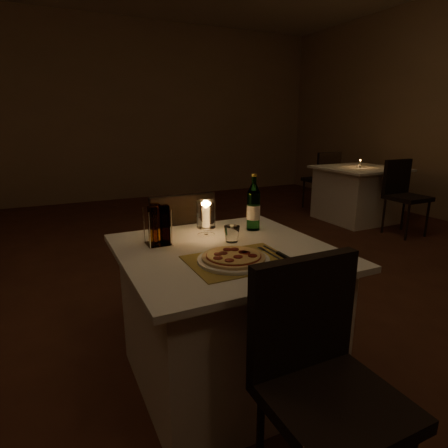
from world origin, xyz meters
name	(u,v)px	position (x,y,z in m)	size (l,w,h in m)	color
floor	(247,349)	(0.00, 0.00, -0.01)	(8.00, 10.00, 0.02)	#4D2518
wall_back	(103,112)	(0.00, 5.01, 1.50)	(8.00, 0.02, 3.00)	#8D6F52
main_table	(226,316)	(-0.25, -0.20, 0.37)	(1.00, 1.00, 0.74)	white
chair_near	(319,365)	(-0.25, -0.91, 0.55)	(0.42, 0.42, 0.90)	black
chair_far	(179,244)	(-0.25, 0.51, 0.55)	(0.42, 0.42, 0.90)	black
placemat	(239,261)	(-0.27, -0.38, 0.74)	(0.45, 0.34, 0.00)	#A38538
plate	(233,260)	(-0.30, -0.38, 0.75)	(0.32, 0.32, 0.01)	white
pizza	(234,256)	(-0.30, -0.38, 0.77)	(0.28, 0.28, 0.02)	#D8B77F
fork	(267,252)	(-0.10, -0.35, 0.75)	(0.02, 0.18, 0.00)	silver
knife	(281,254)	(-0.07, -0.41, 0.75)	(0.02, 0.22, 0.01)	black
tumbler	(232,234)	(-0.17, -0.11, 0.78)	(0.08, 0.08, 0.08)	white
water_bottle	(253,208)	(0.04, 0.04, 0.87)	(0.08, 0.08, 0.32)	#5CAB60
hurricane_candle	(206,216)	(-0.25, 0.03, 0.85)	(0.10, 0.10, 0.19)	white
cruet_caddy	(158,227)	(-0.52, -0.01, 0.84)	(0.12, 0.12, 0.21)	white
neighbor_table_right	(357,194)	(2.89, 2.05, 0.37)	(1.00, 1.00, 0.74)	white
neighbor_chair_ra	(402,189)	(2.89, 1.34, 0.55)	(0.42, 0.42, 0.90)	black
neighbor_chair_rb	(324,175)	(2.89, 2.76, 0.55)	(0.42, 0.42, 0.90)	black
neighbor_candle_right	(360,164)	(2.89, 2.05, 0.79)	(0.03, 0.03, 0.11)	white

